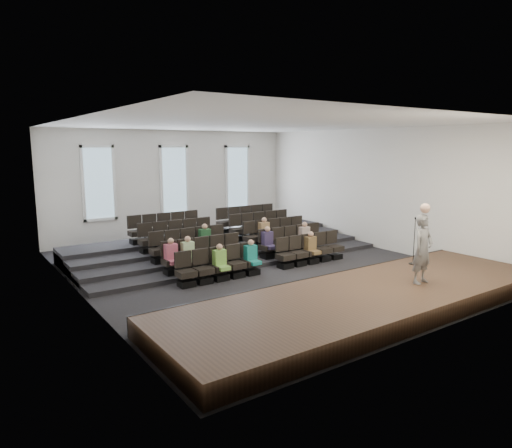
{
  "coord_description": "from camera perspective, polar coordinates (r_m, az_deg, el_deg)",
  "views": [
    {
      "loc": [
        -9.0,
        -12.9,
        4.23
      ],
      "look_at": [
        0.22,
        0.5,
        1.47
      ],
      "focal_mm": 32.0,
      "sensor_mm": 36.0,
      "label": 1
    }
  ],
  "objects": [
    {
      "name": "speaker",
      "position": [
        13.35,
        20.11,
        -2.95
      ],
      "size": [
        0.73,
        0.51,
        1.92
      ],
      "primitive_type": "imported",
      "rotation": [
        0.0,
        0.0,
        0.07
      ],
      "color": "slate",
      "rests_on": "stage"
    },
    {
      "name": "ceiling",
      "position": [
        15.75,
        0.37,
        12.45
      ],
      "size": [
        12.0,
        14.0,
        0.02
      ],
      "primitive_type": "cube",
      "color": "white",
      "rests_on": "ground"
    },
    {
      "name": "wall_left",
      "position": [
        13.36,
        -21.34,
        1.51
      ],
      "size": [
        0.04,
        14.0,
        5.0
      ],
      "primitive_type": "cube",
      "color": "white",
      "rests_on": "ground"
    },
    {
      "name": "windows",
      "position": [
        21.86,
        -10.17,
        5.44
      ],
      "size": [
        8.44,
        0.1,
        3.24
      ],
      "color": "white",
      "rests_on": "wall_back"
    },
    {
      "name": "wall_right",
      "position": [
        19.88,
        14.78,
        4.3
      ],
      "size": [
        0.04,
        14.0,
        5.0
      ],
      "primitive_type": "cube",
      "color": "white",
      "rests_on": "ground"
    },
    {
      "name": "wall_back",
      "position": [
        21.93,
        -10.23,
        4.93
      ],
      "size": [
        12.0,
        0.04,
        5.0
      ],
      "primitive_type": "cube",
      "color": "white",
      "rests_on": "ground"
    },
    {
      "name": "wall_front",
      "position": [
        10.89,
        21.99,
        -0.23
      ],
      "size": [
        12.0,
        0.04,
        5.0
      ],
      "primitive_type": "cube",
      "color": "white",
      "rests_on": "ground"
    },
    {
      "name": "ground",
      "position": [
        16.29,
        0.35,
        -5.44
      ],
      "size": [
        14.0,
        14.0,
        0.0
      ],
      "primitive_type": "plane",
      "color": "black",
      "rests_on": "ground"
    },
    {
      "name": "stage",
      "position": [
        12.56,
        13.96,
        -9.15
      ],
      "size": [
        11.8,
        3.6,
        0.5
      ],
      "primitive_type": "cube",
      "color": "#432C1C",
      "rests_on": "ground"
    },
    {
      "name": "seating_rows",
      "position": [
        17.39,
        -2.56,
        -2.18
      ],
      "size": [
        6.8,
        4.7,
        1.67
      ],
      "color": "black",
      "rests_on": "ground"
    },
    {
      "name": "stage_lip",
      "position": [
        13.73,
        8.39,
        -7.34
      ],
      "size": [
        11.8,
        0.06,
        0.52
      ],
      "primitive_type": "cube",
      "color": "black",
      "rests_on": "ground"
    },
    {
      "name": "audience",
      "position": [
        16.18,
        -1.34,
        -2.58
      ],
      "size": [
        6.05,
        2.64,
        1.1
      ],
      "color": "#7BBA4A",
      "rests_on": "seating_rows"
    },
    {
      "name": "mic_stand",
      "position": [
        15.5,
        19.1,
        -3.12
      ],
      "size": [
        0.26,
        0.26,
        1.53
      ],
      "color": "black",
      "rests_on": "stage"
    },
    {
      "name": "risers",
      "position": [
        18.86,
        -5.17,
        -2.78
      ],
      "size": [
        11.8,
        4.8,
        0.6
      ],
      "color": "black",
      "rests_on": "ground"
    }
  ]
}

